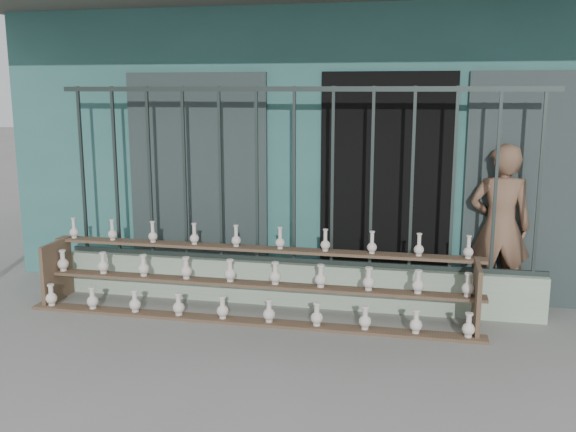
# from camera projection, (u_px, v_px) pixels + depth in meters

# --- Properties ---
(ground) EXTENTS (60.00, 60.00, 0.00)m
(ground) POSITION_uv_depth(u_px,v_px,m) (264.00, 352.00, 5.50)
(ground) COLOR slate
(workshop_building) EXTENTS (7.40, 6.60, 3.21)m
(workshop_building) POSITION_uv_depth(u_px,v_px,m) (335.00, 132.00, 9.24)
(workshop_building) COLOR #2D605D
(workshop_building) RESTS_ON ground
(parapet_wall) EXTENTS (5.00, 0.20, 0.45)m
(parapet_wall) POSITION_uv_depth(u_px,v_px,m) (294.00, 283.00, 6.70)
(parapet_wall) COLOR #99B197
(parapet_wall) RESTS_ON ground
(security_fence) EXTENTS (5.00, 0.04, 1.80)m
(security_fence) POSITION_uv_depth(u_px,v_px,m) (294.00, 177.00, 6.48)
(security_fence) COLOR #283330
(security_fence) RESTS_ON parapet_wall
(shelf_rack) EXTENTS (4.50, 0.68, 0.85)m
(shelf_rack) POSITION_uv_depth(u_px,v_px,m) (252.00, 280.00, 6.35)
(shelf_rack) COLOR brown
(shelf_rack) RESTS_ON ground
(elderly_woman) EXTENTS (0.64, 0.45, 1.70)m
(elderly_woman) POSITION_uv_depth(u_px,v_px,m) (500.00, 227.00, 6.47)
(elderly_woman) COLOR brown
(elderly_woman) RESTS_ON ground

